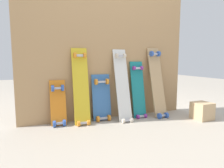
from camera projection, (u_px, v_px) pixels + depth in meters
The scene contains 9 objects.
ground_plane at pixel (110, 118), 2.42m from camera, with size 12.00×12.00×0.00m, color #A89E8E.
plywood_wall_panel at pixel (108, 42), 2.38m from camera, with size 2.12×0.04×1.88m, color tan.
skateboard_orange at pixel (58, 106), 2.16m from camera, with size 0.17×0.17×0.56m.
skateboard_yellow at pixel (81, 89), 2.20m from camera, with size 0.18×0.23×0.93m.
skateboard_blue at pixel (102, 100), 2.34m from camera, with size 0.23×0.16×0.61m.
skateboard_white at pixel (123, 88), 2.34m from camera, with size 0.17×0.30×0.93m.
skateboard_teal at pixel (138, 92), 2.48m from camera, with size 0.17×0.21×0.78m.
skateboard_natural at pixel (157, 84), 2.51m from camera, with size 0.17×0.32×0.95m.
wooden_crate at pixel (202, 111), 2.38m from camera, with size 0.21×0.21×0.21m, color tan.
Camera 1 is at (-0.82, -2.21, 0.72)m, focal length 31.10 mm.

